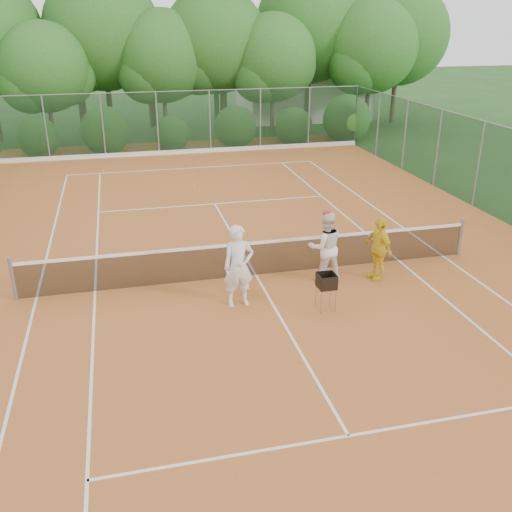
{
  "coord_description": "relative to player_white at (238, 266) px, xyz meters",
  "views": [
    {
      "loc": [
        -3.21,
        -13.24,
        6.32
      ],
      "look_at": [
        -0.29,
        -1.2,
        1.1
      ],
      "focal_mm": 40.0,
      "sensor_mm": 36.0,
      "label": 1
    }
  ],
  "objects": [
    {
      "name": "stray_ball_c",
      "position": [
        0.36,
        10.29,
        -0.95
      ],
      "size": [
        0.07,
        0.07,
        0.07
      ],
      "primitive_type": "sphere",
      "color": "#B7D631",
      "rests_on": "clay_court"
    },
    {
      "name": "stray_ball_b",
      "position": [
        3.31,
        14.51,
        -0.95
      ],
      "size": [
        0.07,
        0.07,
        0.07
      ],
      "primitive_type": "sphere",
      "color": "yellow",
      "rests_on": "clay_court"
    },
    {
      "name": "stray_ball_a",
      "position": [
        -3.18,
        13.74,
        -0.95
      ],
      "size": [
        0.07,
        0.07,
        0.07
      ],
      "primitive_type": "sphere",
      "color": "#E1EF37",
      "rests_on": "clay_court"
    },
    {
      "name": "ground",
      "position": [
        0.77,
        1.47,
        -1.0
      ],
      "size": [
        120.0,
        120.0,
        0.0
      ],
      "primitive_type": "plane",
      "color": "#1F4619",
      "rests_on": "ground"
    },
    {
      "name": "tennis_net",
      "position": [
        0.77,
        1.47,
        -0.47
      ],
      "size": [
        11.97,
        0.1,
        1.1
      ],
      "color": "gray",
      "rests_on": "clay_court"
    },
    {
      "name": "tropical_treeline",
      "position": [
        2.21,
        21.69,
        4.11
      ],
      "size": [
        32.1,
        8.49,
        15.03
      ],
      "color": "brown",
      "rests_on": "ground"
    },
    {
      "name": "player_white",
      "position": [
        0.0,
        0.0,
        0.0
      ],
      "size": [
        0.73,
        0.5,
        1.96
      ],
      "primitive_type": "imported",
      "rotation": [
        0.0,
        0.0,
        0.04
      ],
      "color": "silver",
      "rests_on": "clay_court"
    },
    {
      "name": "player_center_grp",
      "position": [
        2.41,
        0.81,
        -0.05
      ],
      "size": [
        0.92,
        0.72,
        1.87
      ],
      "color": "white",
      "rests_on": "clay_court"
    },
    {
      "name": "ball_hopper",
      "position": [
        1.89,
        -0.74,
        -0.26
      ],
      "size": [
        0.4,
        0.4,
        0.91
      ],
      "rotation": [
        0.0,
        0.0,
        0.07
      ],
      "color": "gray",
      "rests_on": "clay_court"
    },
    {
      "name": "clay_court",
      "position": [
        0.77,
        1.47,
        -0.99
      ],
      "size": [
        18.0,
        36.0,
        0.02
      ],
      "primitive_type": "cube",
      "color": "#B36329",
      "rests_on": "ground"
    },
    {
      "name": "club_building",
      "position": [
        9.77,
        25.47,
        0.5
      ],
      "size": [
        8.0,
        5.0,
        3.0
      ],
      "primitive_type": "cube",
      "color": "beige",
      "rests_on": "ground"
    },
    {
      "name": "fence_back",
      "position": [
        0.77,
        16.47,
        0.52
      ],
      "size": [
        18.07,
        0.07,
        3.0
      ],
      "color": "#19381E",
      "rests_on": "clay_court"
    },
    {
      "name": "court_markings",
      "position": [
        0.77,
        1.47,
        -0.98
      ],
      "size": [
        11.03,
        23.83,
        0.01
      ],
      "color": "white",
      "rests_on": "clay_court"
    },
    {
      "name": "player_yellow",
      "position": [
        3.77,
        0.59,
        -0.15
      ],
      "size": [
        0.61,
        1.04,
        1.67
      ],
      "primitive_type": "imported",
      "rotation": [
        0.0,
        0.0,
        -1.35
      ],
      "color": "yellow",
      "rests_on": "clay_court"
    }
  ]
}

